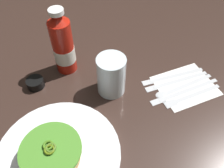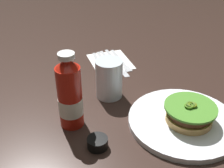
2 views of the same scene
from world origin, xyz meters
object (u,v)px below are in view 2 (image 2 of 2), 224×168
Objects in this scene: dinner_plate at (183,121)px; burger_sandwich at (190,113)px; condiment_cup at (98,143)px; water_glass at (109,79)px; napkin at (109,61)px; spoon_utensil at (112,64)px; fork_utensil at (122,61)px; butter_knife at (100,66)px; table_knife at (106,65)px; ketchup_bottle at (70,95)px; steak_knife at (117,63)px.

dinner_plate is 2.16× the size of burger_sandwich.
burger_sandwich is 2.65× the size of condiment_cup.
water_glass is 0.71× the size of napkin.
spoon_utensil is 1.06× the size of fork_utensil.
butter_knife reaches higher than napkin.
butter_knife and table_knife have the same top height.
ketchup_bottle reaches higher than spoon_utensil.
water_glass is (-0.19, -0.16, 0.02)m from burger_sandwich.
ketchup_bottle is 0.13m from condiment_cup.
napkin is at bearing -165.10° from dinner_plate.
ketchup_bottle reaches higher than butter_knife.
water_glass is at bearing -22.38° from steak_knife.
fork_utensil is (-0.37, -0.06, -0.00)m from dinner_plate.
table_knife is (-0.00, 0.02, 0.00)m from butter_knife.
steak_knife is at bearing 100.97° from spoon_utensil.
butter_knife is (-0.36, -0.14, -0.00)m from dinner_plate.
dinner_plate is 1.28× the size of steak_knife.
butter_knife is (-0.18, 0.01, -0.05)m from water_glass.
steak_knife is (-0.18, 0.08, -0.05)m from water_glass.
dinner_plate is at bearing 15.40° from spoon_utensil.
burger_sandwich is 1.15× the size of water_glass.
spoon_utensil reaches higher than napkin.
napkin is (-0.41, 0.13, -0.01)m from condiment_cup.
dinner_plate is at bearing 14.90° from napkin.
dinner_plate is 0.38m from fork_utensil.
ketchup_bottle is at bearing -29.48° from napkin.
condiment_cup is (0.10, 0.05, -0.08)m from ketchup_bottle.
butter_knife is 0.02m from table_knife.
table_knife is 0.92× the size of steak_knife.
napkin is (-0.31, 0.18, -0.09)m from ketchup_bottle.
napkin is (-0.40, -0.11, -0.04)m from burger_sandwich.
napkin is at bearing 165.97° from water_glass.
burger_sandwich is 0.25m from water_glass.
dinner_plate is 0.37m from spoon_utensil.
condiment_cup is (0.03, -0.23, 0.01)m from dinner_plate.
ketchup_bottle is 1.02× the size of butter_knife.
napkin is 0.03m from table_knife.
water_glass is at bearing -138.74° from dinner_plate.
butter_knife is at bearing -86.49° from table_knife.
burger_sandwich is 0.38m from steak_knife.
condiment_cup is 0.41m from spoon_utensil.
burger_sandwich reaches higher than condiment_cup.
water_glass is (-0.18, -0.16, 0.05)m from dinner_plate.
ketchup_bottle is 0.33m from butter_knife.
spoon_utensil is at bearing -79.03° from steak_knife.
water_glass is at bearing 158.97° from condiment_cup.
ketchup_bottle is (-0.08, -0.29, 0.05)m from burger_sandwich.
burger_sandwich is at bearing 74.16° from ketchup_bottle.
spoon_utensil is 0.02m from steak_knife.
table_knife is at bearing 169.87° from water_glass.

